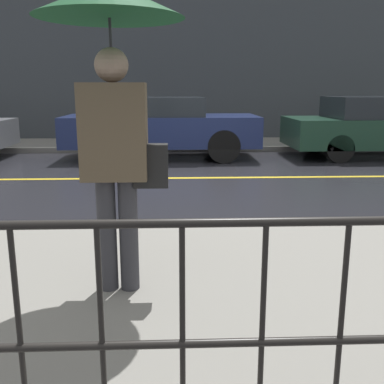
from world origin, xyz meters
The scene contains 8 objects.
ground_plane centered at (0.00, 0.00, 0.00)m, with size 80.00×80.00×0.00m, color black.
sidewalk_near centered at (0.00, -4.95, 0.07)m, with size 28.00×3.17×0.14m.
sidewalk_far centered at (0.00, 4.46, 0.07)m, with size 28.00×2.18×0.14m.
lane_marking centered at (0.00, 0.00, 0.00)m, with size 25.20×0.12×0.01m.
building_storefront centered at (0.00, 5.70, 2.73)m, with size 28.00×0.30×5.47m.
railing_foreground centered at (0.00, -6.29, 0.73)m, with size 12.00×0.04×0.95m.
pedestrian centered at (-0.75, -4.84, 1.75)m, with size 0.98×0.98×2.10m.
car_navy centered at (-0.66, 2.44, 0.74)m, with size 4.37×1.75×1.38m.
Camera 1 is at (-0.35, -7.93, 1.57)m, focal length 42.00 mm.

